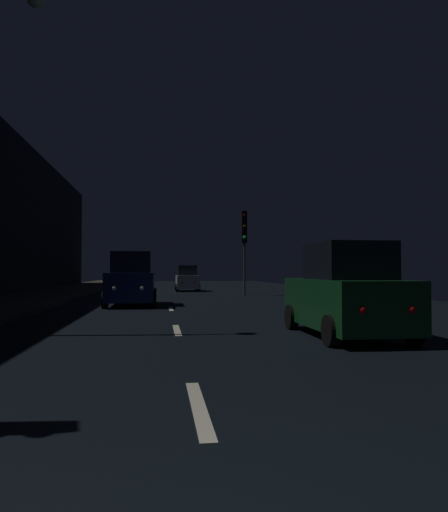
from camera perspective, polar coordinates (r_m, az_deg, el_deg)
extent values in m
cube|color=black|center=(26.74, -6.67, -4.90)|extent=(26.01, 84.00, 0.02)
cube|color=#38332B|center=(27.48, -21.06, -4.54)|extent=(4.40, 84.00, 0.15)
cube|color=beige|center=(5.41, -3.00, -17.38)|extent=(0.16, 2.20, 0.01)
cube|color=beige|center=(12.03, -5.58, -8.71)|extent=(0.16, 2.20, 0.01)
cube|color=beige|center=(18.75, -6.29, -6.21)|extent=(0.16, 2.20, 0.01)
cylinder|color=#38383A|center=(28.41, 2.43, -1.58)|extent=(0.12, 0.12, 3.10)
cube|color=black|center=(28.52, 2.42, 3.44)|extent=(0.34, 0.37, 1.90)
sphere|color=black|center=(28.41, 2.45, 4.75)|extent=(0.22, 0.22, 0.22)
sphere|color=black|center=(28.35, 2.45, 3.47)|extent=(0.22, 0.22, 0.22)
sphere|color=#19D84C|center=(28.30, 2.45, 2.20)|extent=(0.22, 0.22, 0.22)
cube|color=#141E51|center=(20.79, -10.88, -3.53)|extent=(1.88, 4.39, 1.15)
cube|color=black|center=(20.94, -10.83, -0.74)|extent=(1.60, 2.19, 0.88)
cylinder|color=black|center=(19.24, -8.40, -5.10)|extent=(0.23, 0.67, 0.67)
cylinder|color=black|center=(19.36, -13.88, -5.05)|extent=(0.23, 0.67, 0.67)
cylinder|color=black|center=(22.31, -8.28, -4.64)|extent=(0.23, 0.67, 0.67)
cylinder|color=black|center=(22.41, -13.02, -4.60)|extent=(0.23, 0.67, 0.67)
sphere|color=white|center=(18.62, -9.67, -3.75)|extent=(0.19, 0.19, 0.19)
sphere|color=white|center=(18.69, -12.85, -3.72)|extent=(0.19, 0.19, 0.19)
sphere|color=red|center=(22.92, -9.27, -3.37)|extent=(0.19, 0.19, 0.19)
sphere|color=red|center=(22.97, -11.85, -3.35)|extent=(0.19, 0.19, 0.19)
cube|color=#0F3819|center=(11.20, 14.13, -5.39)|extent=(1.73, 4.04, 1.06)
cube|color=black|center=(11.05, 14.37, -0.59)|extent=(1.47, 2.02, 0.81)
cylinder|color=black|center=(12.30, 7.98, -7.13)|extent=(0.21, 0.62, 0.62)
cylinder|color=black|center=(12.86, 15.34, -6.85)|extent=(0.21, 0.62, 0.62)
cylinder|color=black|center=(9.62, 12.55, -8.61)|extent=(0.21, 0.62, 0.62)
cylinder|color=black|center=(10.32, 21.52, -8.06)|extent=(0.21, 0.62, 0.62)
sphere|color=slate|center=(12.91, 8.90, -4.93)|extent=(0.17, 0.17, 0.17)
sphere|color=slate|center=(13.22, 12.87, -4.83)|extent=(0.17, 0.17, 0.17)
sphere|color=red|center=(9.19, 15.94, -6.18)|extent=(0.17, 0.17, 0.17)
sphere|color=red|center=(9.61, 21.18, -5.93)|extent=(0.17, 0.17, 0.17)
cube|color=silver|center=(35.00, -4.39, -3.07)|extent=(1.54, 3.59, 0.94)
cube|color=black|center=(34.86, -4.38, -1.71)|extent=(1.31, 1.80, 0.72)
cylinder|color=black|center=(36.23, -5.70, -3.63)|extent=(0.19, 0.55, 0.55)
cylinder|color=black|center=(36.31, -3.31, -3.63)|extent=(0.19, 0.55, 0.55)
cylinder|color=black|center=(33.72, -5.56, -3.77)|extent=(0.19, 0.55, 0.55)
cylinder|color=black|center=(33.81, -3.00, -3.77)|extent=(0.19, 0.55, 0.55)
sphere|color=slate|center=(36.73, -5.20, -3.00)|extent=(0.15, 0.15, 0.15)
sphere|color=slate|center=(36.78, -3.88, -3.00)|extent=(0.15, 0.15, 0.15)
sphere|color=red|center=(33.22, -4.95, -3.13)|extent=(0.15, 0.15, 0.15)
sphere|color=red|center=(33.27, -3.50, -3.14)|extent=(0.15, 0.15, 0.15)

